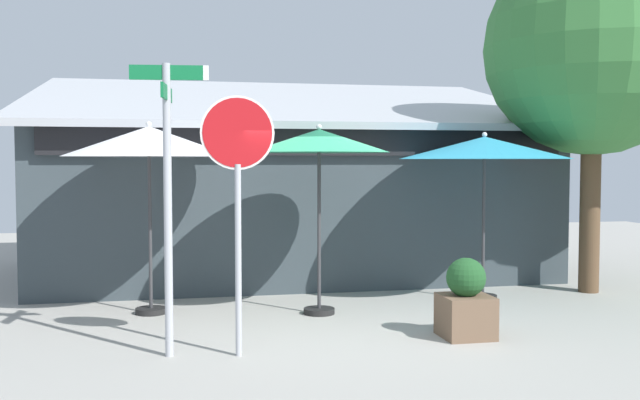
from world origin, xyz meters
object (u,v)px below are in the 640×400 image
Objects in this scene: stop_sign at (238,173)px; patio_umbrella_forest_green_center at (319,143)px; shade_tree at (612,53)px; sidewalk_planter at (466,302)px; patio_umbrella_ivory_left at (149,143)px; patio_umbrella_teal_right at (484,149)px; street_sign_post at (168,181)px.

patio_umbrella_forest_green_center is (1.32, 1.97, 0.39)m from stop_sign.
shade_tree is 5.45m from sidewalk_planter.
shade_tree is (4.98, 0.65, 1.50)m from patio_umbrella_forest_green_center.
patio_umbrella_forest_green_center is at bearing -12.30° from patio_umbrella_ivory_left.
patio_umbrella_ivory_left is 7.46m from shade_tree.
patio_umbrella_teal_right is at bearing -0.31° from patio_umbrella_ivory_left.
patio_umbrella_forest_green_center reaches higher than sidewalk_planter.
patio_umbrella_forest_green_center is (2.07, 1.83, 0.47)m from street_sign_post.
shade_tree is (7.05, 2.48, 1.97)m from street_sign_post.
patio_umbrella_teal_right is (2.71, 0.48, -0.06)m from patio_umbrella_forest_green_center.
patio_umbrella_forest_green_center is 0.46× the size of shade_tree.
patio_umbrella_teal_right is 3.15m from sidewalk_planter.
shade_tree is at bearing 1.08° from patio_umbrella_ivory_left.
sidewalk_planter is (3.56, 0.13, -1.50)m from street_sign_post.
patio_umbrella_teal_right is (4.03, 2.45, 0.32)m from stop_sign.
patio_umbrella_teal_right is at bearing -175.84° from shade_tree.
shade_tree reaches higher than patio_umbrella_forest_green_center.
stop_sign reaches higher than patio_umbrella_ivory_left.
stop_sign is 3.24m from sidewalk_planter.
patio_umbrella_teal_right is (4.78, 2.31, 0.41)m from street_sign_post.
patio_umbrella_teal_right is 2.68× the size of sidewalk_planter.
stop_sign is at bearing -174.48° from sidewalk_planter.
street_sign_post is 0.77m from stop_sign.
sidewalk_planter is (-1.22, -2.18, -1.91)m from patio_umbrella_teal_right.
patio_umbrella_forest_green_center reaches higher than patio_umbrella_teal_right.
sidewalk_planter is (1.49, -1.70, -1.97)m from patio_umbrella_forest_green_center.
patio_umbrella_teal_right is at bearing 25.80° from street_sign_post.
shade_tree is at bearing 33.88° from sidewalk_planter.
stop_sign is at bearing -157.45° from shade_tree.
stop_sign is 1.06× the size of patio_umbrella_ivory_left.
stop_sign is 4.73m from patio_umbrella_teal_right.
patio_umbrella_ivory_left reaches higher than patio_umbrella_teal_right.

